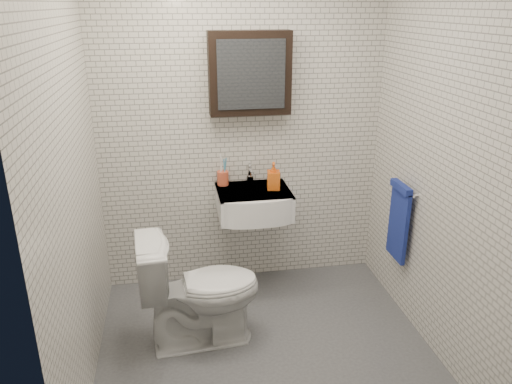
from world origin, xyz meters
TOP-DOWN VIEW (x-y plane):
  - ground at (0.00, 0.00)m, footprint 2.20×2.00m
  - room_shell at (0.00, 0.00)m, footprint 2.22×2.02m
  - washbasin at (0.05, 0.73)m, footprint 0.55×0.50m
  - faucet at (0.05, 0.93)m, footprint 0.06×0.20m
  - mirror_cabinet at (0.05, 0.93)m, footprint 0.60×0.15m
  - towel_rail at (1.04, 0.35)m, footprint 0.09×0.30m
  - toothbrush_cup at (-0.16, 0.93)m, footprint 0.10×0.10m
  - soap_bottle at (0.20, 0.77)m, footprint 0.11×0.11m
  - toilet at (-0.41, 0.16)m, footprint 0.82×0.51m

SIDE VIEW (x-z plane):
  - ground at x=0.00m, z-range 0.00..0.01m
  - toilet at x=-0.41m, z-range 0.00..0.80m
  - towel_rail at x=1.04m, z-range 0.43..1.01m
  - washbasin at x=0.05m, z-range 0.66..0.86m
  - toothbrush_cup at x=-0.16m, z-range 0.79..1.03m
  - faucet at x=0.05m, z-range 0.84..0.99m
  - soap_bottle at x=0.20m, z-range 0.85..1.06m
  - room_shell at x=0.00m, z-range 0.21..2.72m
  - mirror_cabinet at x=0.05m, z-range 1.40..2.00m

